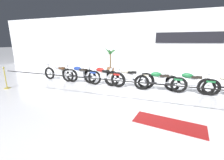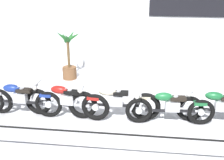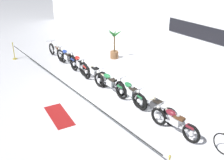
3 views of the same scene
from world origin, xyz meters
TOP-DOWN VIEW (x-y plane):
  - ground_plane at (0.00, 0.00)m, footprint 120.00×120.00m
  - back_wall at (0.01, 5.12)m, footprint 28.00×0.29m
  - motorcycle_blue_1 at (-3.35, 0.54)m, footprint 2.42×0.62m
  - motorcycle_red_2 at (-2.03, 0.57)m, footprint 2.41×0.62m
  - motorcycle_cream_3 at (-0.73, 0.60)m, footprint 2.49×0.62m
  - motorcycle_green_4 at (0.74, 0.55)m, footprint 2.32×0.62m
  - motorcycle_green_5 at (2.02, 0.72)m, footprint 2.23×0.62m
  - potted_palm_left_of_row at (-2.70, 3.44)m, footprint 0.90×1.08m
  - stanchion_far_left at (-1.47, -1.50)m, footprint 12.36×0.28m

SIDE VIEW (x-z plane):
  - ground_plane at x=0.00m, z-range 0.00..0.00m
  - motorcycle_green_5 at x=2.02m, z-range -0.01..0.93m
  - motorcycle_green_4 at x=0.74m, z-range 0.00..0.93m
  - motorcycle_red_2 at x=-2.03m, z-range -0.01..0.95m
  - motorcycle_cream_3 at x=-0.73m, z-range -0.01..0.97m
  - motorcycle_blue_1 at x=-3.35m, z-range 0.00..0.96m
  - potted_palm_left_of_row at x=-2.70m, z-range -0.19..1.70m
  - stanchion_far_left at x=-1.47m, z-range 0.23..1.28m
  - back_wall at x=0.01m, z-range 0.00..4.20m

